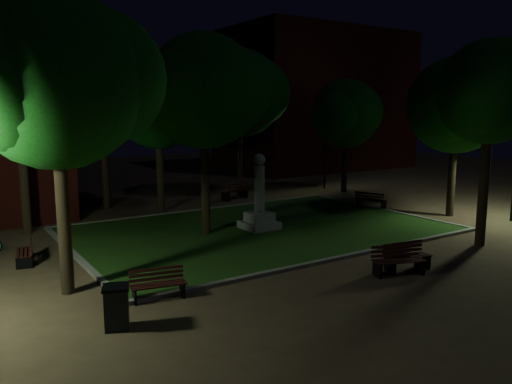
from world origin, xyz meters
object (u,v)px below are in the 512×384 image
Objects in this scene: bench_right_side at (371,201)px; trash_bin at (117,307)px; monument at (259,208)px; bench_near_right at (406,257)px; bench_left_side at (26,253)px; bench_near_left at (398,261)px; bench_far_side at (236,192)px; bench_west_near at (158,285)px.

trash_bin is (-15.75, -7.17, 0.11)m from bench_right_side.
monument reaches higher than trash_bin.
bench_near_right is 10.28m from bench_right_side.
trash_bin is at bearing 17.21° from bench_left_side.
monument is 1.85× the size of bench_near_left.
bench_near_right is at bearing 64.60° from bench_far_side.
monument is 2.15× the size of bench_left_side.
bench_right_side is (7.19, 8.08, -0.01)m from bench_near_left.
bench_near_left is 10.82m from bench_right_side.
trash_bin is (-8.56, 0.91, 0.10)m from bench_near_left.
bench_far_side is 1.80× the size of trash_bin.
bench_west_near is at bearing 174.78° from bench_near_right.
bench_near_left is at bearing 118.43° from bench_right_side.
bench_near_left is (0.35, -7.26, -0.53)m from monument.
monument is 2.06× the size of bench_west_near.
monument reaches higher than bench_west_near.
bench_far_side is (9.75, 12.19, 0.07)m from bench_west_near.
bench_near_left is 0.63m from bench_near_right.
monument is 7.16m from bench_near_right.
monument is 7.60m from bench_right_side.
trash_bin is at bearing -175.22° from bench_near_right.
bench_near_right is (0.60, 0.18, -0.01)m from bench_near_left.
bench_near_left is 1.67× the size of trash_bin.
bench_far_side reaches higher than bench_west_near.
bench_right_side is at bearing 33.50° from bench_west_near.
monument is at bearing 113.45° from bench_near_left.
bench_near_right is 1.10× the size of bench_left_side.
bench_left_side is 13.97m from bench_far_side.
bench_west_near is 1.98m from trash_bin.
bench_west_near is (-7.64, 1.98, -0.02)m from bench_near_right.
bench_right_side is 1.63× the size of trash_bin.
trash_bin is at bearing 94.57° from bench_right_side.
trash_bin reaches higher than bench_left_side.
trash_bin is at bearing -165.35° from bench_near_left.
bench_far_side is at bearing 128.23° from bench_left_side.
bench_near_right is 1.59× the size of trash_bin.
trash_bin is (-11.28, -13.44, 0.07)m from bench_far_side.
bench_left_side is at bearing 178.04° from monument.
bench_near_left reaches higher than bench_right_side.
monument is 10.40m from trash_bin.
bench_left_side is at bearing 12.08° from bench_far_side.
bench_far_side is at bearing 15.60° from bench_right_side.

